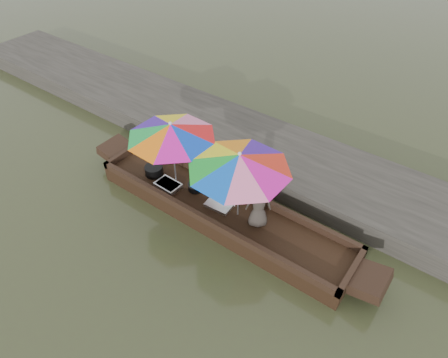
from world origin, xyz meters
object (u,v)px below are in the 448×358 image
Objects in this scene: tray_crayfish at (168,185)px; tray_scallop at (219,204)px; vendor at (259,205)px; umbrella_bow at (173,154)px; supply_bag at (230,197)px; cooking_pot at (154,170)px; umbrella_stern at (239,185)px; boat_hull at (221,212)px; charcoal_grill at (195,187)px.

tray_scallop is at bearing 8.83° from tray_crayfish.
vendor is at bearing 3.07° from tray_scallop.
umbrella_bow is (-1.18, 0.02, 0.74)m from tray_scallop.
supply_bag reaches higher than tray_crayfish.
umbrella_stern reaches higher than cooking_pot.
supply_bag is at bearing 8.72° from cooking_pot.
boat_hull is at bearing 33.78° from tray_scallop.
umbrella_stern reaches higher than vendor.
tray_crayfish is 0.53× the size of vendor.
cooking_pot is 1.43× the size of supply_bag.
charcoal_grill is at bearing 7.64° from umbrella_bow.
umbrella_bow is (-2.07, -0.03, 0.27)m from vendor.
tray_scallop is at bearing -114.07° from supply_bag.
boat_hull is at bearing 0.00° from umbrella_bow.
cooking_pot is at bearing -172.25° from charcoal_grill.
umbrella_stern is (0.41, 0.00, 0.95)m from boat_hull.
umbrella_stern is at bearing -30.97° from supply_bag.
umbrella_bow is at bearing 7.84° from cooking_pot.
charcoal_grill is 1.34m from umbrella_stern.
tray_scallop is 0.87m from umbrella_stern.
cooking_pot reaches higher than tray_scallop.
umbrella_bow is (0.58, 0.08, 0.67)m from cooking_pot.
tray_crayfish is 1.77× the size of charcoal_grill.
vendor reaches higher than charcoal_grill.
umbrella_stern is at bearing 2.71° from tray_scallop.
supply_bag is (0.07, 0.21, 0.30)m from boat_hull.
supply_bag is at bearing 71.24° from boat_hull.
cooking_pot is 1.89m from supply_bag.
supply_bag is at bearing 10.00° from charcoal_grill.
umbrella_bow is (-1.28, -0.21, 0.65)m from supply_bag.
supply_bag reaches higher than charcoal_grill.
umbrella_bow is 1.63m from umbrella_stern.
charcoal_grill is (-0.70, 0.09, 0.04)m from tray_scallop.
cooking_pot reaches higher than charcoal_grill.
tray_scallop is 0.30× the size of umbrella_bow.
boat_hull is at bearing -34.19° from vendor.
cooking_pot is 2.31m from umbrella_stern.
tray_scallop is at bearing -1.02° from umbrella_bow.
cooking_pot is 0.21× the size of umbrella_stern.
cooking_pot is 0.22× the size of umbrella_bow.
boat_hull is 3.15× the size of umbrella_bow.
umbrella_stern is (1.14, -0.07, 0.70)m from charcoal_grill.
tray_scallop is at bearing -7.03° from charcoal_grill.
tray_crayfish is at bearing -171.17° from tray_scallop.
boat_hull is 1.04m from umbrella_stern.
umbrella_stern reaches higher than boat_hull.
umbrella_bow reaches higher than boat_hull.
umbrella_stern is at bearing 0.00° from boat_hull.
tray_scallop is 1.40m from umbrella_bow.
cooking_pot is 0.75× the size of tray_scallop.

